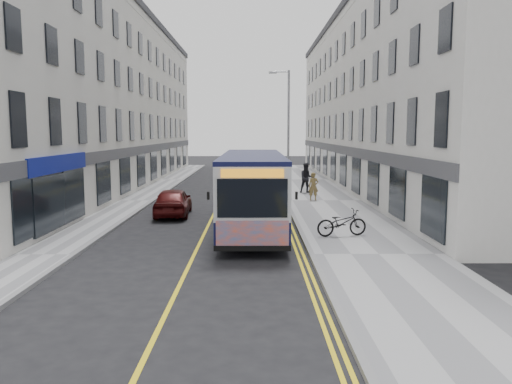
{
  "coord_description": "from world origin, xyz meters",
  "views": [
    {
      "loc": [
        2.03,
        -17.56,
        4.19
      ],
      "look_at": [
        2.15,
        3.89,
        1.6
      ],
      "focal_mm": 35.0,
      "sensor_mm": 36.0,
      "label": 1
    }
  ],
  "objects_px": {
    "city_bus": "(253,188)",
    "pedestrian_near": "(313,186)",
    "car_white": "(250,174)",
    "bicycle": "(342,223)",
    "streetlamp": "(287,129)",
    "car_maroon": "(173,202)",
    "pedestrian_far": "(307,178)"
  },
  "relations": [
    {
      "from": "city_bus",
      "to": "pedestrian_near",
      "type": "relative_size",
      "value": 6.67
    },
    {
      "from": "pedestrian_near",
      "to": "car_white",
      "type": "distance_m",
      "value": 13.14
    },
    {
      "from": "pedestrian_near",
      "to": "bicycle",
      "type": "bearing_deg",
      "value": -90.31
    },
    {
      "from": "streetlamp",
      "to": "city_bus",
      "type": "relative_size",
      "value": 0.72
    },
    {
      "from": "streetlamp",
      "to": "city_bus",
      "type": "bearing_deg",
      "value": -102.12
    },
    {
      "from": "city_bus",
      "to": "car_maroon",
      "type": "distance_m",
      "value": 5.32
    },
    {
      "from": "pedestrian_far",
      "to": "car_white",
      "type": "distance_m",
      "value": 9.68
    },
    {
      "from": "city_bus",
      "to": "bicycle",
      "type": "distance_m",
      "value": 4.3
    },
    {
      "from": "pedestrian_near",
      "to": "city_bus",
      "type": "bearing_deg",
      "value": -113.75
    },
    {
      "from": "streetlamp",
      "to": "car_maroon",
      "type": "distance_m",
      "value": 9.86
    },
    {
      "from": "pedestrian_far",
      "to": "car_white",
      "type": "bearing_deg",
      "value": 108.49
    },
    {
      "from": "pedestrian_near",
      "to": "car_white",
      "type": "bearing_deg",
      "value": 107.4
    },
    {
      "from": "car_white",
      "to": "car_maroon",
      "type": "xyz_separation_m",
      "value": [
        -3.8,
        -17.32,
        0.09
      ]
    },
    {
      "from": "streetlamp",
      "to": "car_white",
      "type": "distance_m",
      "value": 11.46
    },
    {
      "from": "streetlamp",
      "to": "pedestrian_far",
      "type": "bearing_deg",
      "value": 49.26
    },
    {
      "from": "bicycle",
      "to": "pedestrian_near",
      "type": "relative_size",
      "value": 1.21
    },
    {
      "from": "bicycle",
      "to": "pedestrian_far",
      "type": "bearing_deg",
      "value": -11.45
    },
    {
      "from": "bicycle",
      "to": "car_white",
      "type": "relative_size",
      "value": 0.53
    },
    {
      "from": "bicycle",
      "to": "city_bus",
      "type": "bearing_deg",
      "value": 46.6
    },
    {
      "from": "streetlamp",
      "to": "pedestrian_near",
      "type": "relative_size",
      "value": 4.78
    },
    {
      "from": "car_white",
      "to": "city_bus",
      "type": "bearing_deg",
      "value": -86.95
    },
    {
      "from": "streetlamp",
      "to": "car_white",
      "type": "relative_size",
      "value": 2.12
    },
    {
      "from": "pedestrian_far",
      "to": "car_maroon",
      "type": "xyz_separation_m",
      "value": [
        -7.62,
        -8.44,
        -0.42
      ]
    },
    {
      "from": "car_white",
      "to": "car_maroon",
      "type": "bearing_deg",
      "value": -99.88
    },
    {
      "from": "car_white",
      "to": "streetlamp",
      "type": "bearing_deg",
      "value": -74.86
    },
    {
      "from": "city_bus",
      "to": "car_white",
      "type": "relative_size",
      "value": 2.95
    },
    {
      "from": "city_bus",
      "to": "car_maroon",
      "type": "bearing_deg",
      "value": 140.18
    },
    {
      "from": "pedestrian_far",
      "to": "city_bus",
      "type": "bearing_deg",
      "value": -111.85
    },
    {
      "from": "pedestrian_far",
      "to": "car_white",
      "type": "height_order",
      "value": "pedestrian_far"
    },
    {
      "from": "bicycle",
      "to": "car_maroon",
      "type": "relative_size",
      "value": 0.48
    },
    {
      "from": "streetlamp",
      "to": "city_bus",
      "type": "xyz_separation_m",
      "value": [
        -2.17,
        -10.09,
        -2.61
      ]
    },
    {
      "from": "streetlamp",
      "to": "car_maroon",
      "type": "bearing_deg",
      "value": -132.4
    }
  ]
}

